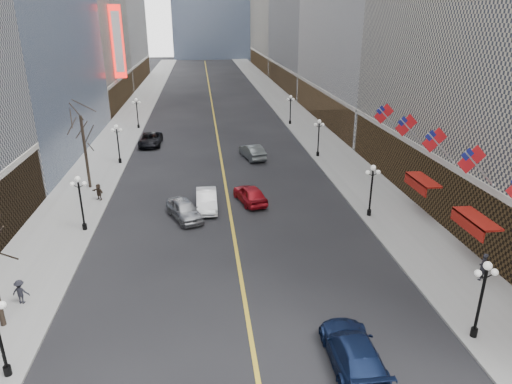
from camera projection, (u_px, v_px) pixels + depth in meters
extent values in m
cube|color=gray|center=(298.00, 119.00, 76.50)|extent=(6.00, 230.00, 0.15)
cube|color=gray|center=(128.00, 123.00, 73.38)|extent=(6.00, 230.00, 0.15)
cube|color=gold|center=(213.00, 110.00, 84.23)|extent=(0.25, 200.00, 0.02)
cube|color=brown|center=(452.00, 189.00, 38.10)|extent=(2.80, 41.00, 5.00)
cube|color=brown|center=(328.00, 105.00, 74.23)|extent=(2.80, 35.00, 5.00)
cube|color=brown|center=(286.00, 77.00, 109.43)|extent=(2.80, 39.00, 5.00)
cube|color=brown|center=(262.00, 61.00, 149.27)|extent=(2.80, 45.00, 5.00)
cube|color=brown|center=(116.00, 92.00, 87.73)|extent=(2.80, 29.00, 5.00)
cube|color=brown|center=(137.00, 72.00, 119.23)|extent=(2.80, 37.00, 5.00)
cylinder|color=black|center=(474.00, 332.00, 24.26)|extent=(0.36, 0.36, 0.50)
cylinder|color=black|center=(480.00, 304.00, 23.64)|extent=(0.16, 0.16, 4.00)
sphere|color=white|center=(488.00, 266.00, 22.81)|extent=(0.44, 0.44, 0.44)
sphere|color=white|center=(478.00, 273.00, 22.90)|extent=(0.36, 0.36, 0.36)
sphere|color=white|center=(495.00, 272.00, 23.00)|extent=(0.36, 0.36, 0.36)
cylinder|color=black|center=(369.00, 212.00, 39.09)|extent=(0.36, 0.36, 0.50)
cylinder|color=black|center=(371.00, 193.00, 38.46)|extent=(0.16, 0.16, 4.00)
sphere|color=white|center=(373.00, 168.00, 37.63)|extent=(0.44, 0.44, 0.44)
sphere|color=white|center=(368.00, 172.00, 37.72)|extent=(0.36, 0.36, 0.36)
sphere|color=white|center=(378.00, 172.00, 37.82)|extent=(0.36, 0.36, 0.36)
cylinder|color=black|center=(318.00, 154.00, 55.76)|extent=(0.36, 0.36, 0.50)
cylinder|color=black|center=(318.00, 140.00, 55.13)|extent=(0.16, 0.16, 4.00)
sphere|color=white|center=(319.00, 121.00, 54.30)|extent=(0.44, 0.44, 0.44)
sphere|color=white|center=(316.00, 125.00, 54.40)|extent=(0.36, 0.36, 0.36)
sphere|color=white|center=(323.00, 124.00, 54.50)|extent=(0.36, 0.36, 0.36)
cylinder|color=black|center=(290.00, 122.00, 72.44)|extent=(0.36, 0.36, 0.50)
cylinder|color=black|center=(290.00, 111.00, 71.81)|extent=(0.16, 0.16, 4.00)
sphere|color=white|center=(291.00, 97.00, 70.98)|extent=(0.44, 0.44, 0.44)
sphere|color=white|center=(288.00, 99.00, 71.07)|extent=(0.36, 0.36, 0.36)
sphere|color=white|center=(293.00, 99.00, 71.17)|extent=(0.36, 0.36, 0.36)
cylinder|color=black|center=(8.00, 371.00, 21.64)|extent=(0.36, 0.36, 0.50)
cylinder|color=black|center=(0.00, 340.00, 21.01)|extent=(0.16, 0.16, 4.00)
sphere|color=white|center=(2.00, 305.00, 20.37)|extent=(0.36, 0.36, 0.36)
cylinder|color=black|center=(85.00, 227.00, 36.46)|extent=(0.36, 0.36, 0.50)
cylinder|color=black|center=(82.00, 206.00, 35.83)|extent=(0.16, 0.16, 4.00)
sphere|color=white|center=(78.00, 179.00, 35.00)|extent=(0.44, 0.44, 0.44)
sphere|color=white|center=(72.00, 184.00, 35.10)|extent=(0.36, 0.36, 0.36)
sphere|color=white|center=(84.00, 184.00, 35.20)|extent=(0.36, 0.36, 0.36)
cylinder|color=black|center=(120.00, 161.00, 53.13)|extent=(0.36, 0.36, 0.50)
cylinder|color=black|center=(118.00, 146.00, 52.50)|extent=(0.16, 0.16, 4.00)
sphere|color=white|center=(116.00, 126.00, 51.68)|extent=(0.44, 0.44, 0.44)
sphere|color=white|center=(113.00, 130.00, 51.77)|extent=(0.36, 0.36, 0.36)
sphere|color=white|center=(121.00, 130.00, 51.87)|extent=(0.36, 0.36, 0.36)
cylinder|color=black|center=(139.00, 126.00, 69.81)|extent=(0.36, 0.36, 0.50)
cylinder|color=black|center=(137.00, 115.00, 69.18)|extent=(0.16, 0.16, 4.00)
sphere|color=white|center=(136.00, 100.00, 68.35)|extent=(0.44, 0.44, 0.44)
sphere|color=white|center=(133.00, 102.00, 68.44)|extent=(0.36, 0.36, 0.36)
sphere|color=white|center=(139.00, 102.00, 68.54)|extent=(0.36, 0.36, 0.36)
cylinder|color=#B2B2B7|center=(479.00, 169.00, 29.82)|extent=(2.49, 0.12, 2.49)
cube|color=red|center=(472.00, 159.00, 29.51)|extent=(1.94, 0.04, 1.94)
cube|color=navy|center=(467.00, 154.00, 29.35)|extent=(0.88, 0.06, 0.88)
cylinder|color=#B2B2B7|center=(441.00, 148.00, 34.45)|extent=(2.49, 0.12, 2.49)
cube|color=red|center=(434.00, 140.00, 34.14)|extent=(1.94, 0.04, 1.94)
cube|color=navy|center=(431.00, 136.00, 33.98)|extent=(0.88, 0.06, 0.88)
cylinder|color=#B2B2B7|center=(412.00, 133.00, 39.08)|extent=(2.49, 0.12, 2.49)
cube|color=red|center=(406.00, 125.00, 38.77)|extent=(1.94, 0.04, 1.94)
cube|color=navy|center=(403.00, 121.00, 38.61)|extent=(0.88, 0.06, 0.88)
cylinder|color=#B2B2B7|center=(390.00, 120.00, 43.71)|extent=(2.49, 0.12, 2.49)
cube|color=red|center=(384.00, 114.00, 43.41)|extent=(1.94, 0.04, 1.94)
cube|color=navy|center=(381.00, 110.00, 43.24)|extent=(0.88, 0.06, 0.88)
cube|color=maroon|center=(477.00, 218.00, 31.17)|extent=(1.40, 4.00, 0.15)
cube|color=maroon|center=(467.00, 224.00, 31.24)|extent=(0.10, 4.00, 0.90)
cube|color=maroon|center=(423.00, 180.00, 38.58)|extent=(1.40, 4.00, 0.15)
cube|color=maroon|center=(415.00, 184.00, 38.65)|extent=(0.10, 4.00, 0.90)
cube|color=red|center=(118.00, 42.00, 78.15)|extent=(2.00, 0.50, 12.00)
cube|color=white|center=(118.00, 42.00, 78.15)|extent=(1.40, 0.55, 10.00)
cylinder|color=#2D231C|center=(86.00, 152.00, 44.33)|extent=(0.28, 0.28, 7.20)
imported|color=gray|center=(184.00, 210.00, 38.57)|extent=(3.66, 5.24, 1.66)
imported|color=white|center=(207.00, 200.00, 40.59)|extent=(1.78, 5.09, 1.68)
imported|color=black|center=(151.00, 139.00, 60.63)|extent=(2.88, 6.01, 1.65)
imported|color=#111E41|center=(353.00, 351.00, 22.25)|extent=(2.42, 5.81, 1.68)
imported|color=maroon|center=(250.00, 194.00, 41.95)|extent=(3.17, 5.28, 1.68)
imported|color=#555C5E|center=(252.00, 152.00, 55.06)|extent=(2.98, 5.49, 1.72)
imported|color=black|center=(483.00, 267.00, 29.27)|extent=(0.85, 0.82, 1.89)
imported|color=black|center=(20.00, 292.00, 26.92)|extent=(1.03, 0.53, 1.53)
imported|color=#2E231A|center=(99.00, 192.00, 42.23)|extent=(1.37, 1.22, 1.54)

